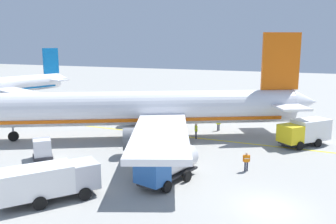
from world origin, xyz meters
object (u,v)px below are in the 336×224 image
object	(u,v)px
crew_marshaller	(218,123)
crew_loader_right	(246,160)
cargo_container_near	(42,149)
crew_loader_left	(196,130)
airliner_foreground	(142,109)
service_truck_catering	(305,131)
service_truck_fuel	(50,180)
service_truck_baggage	(168,165)

from	to	relation	value
crew_marshaller	crew_loader_right	distance (m)	14.32
cargo_container_near	crew_marshaller	world-z (taller)	cargo_container_near
cargo_container_near	crew_loader_left	xyz separation A→B (m)	(12.39, -10.98, 0.11)
airliner_foreground	crew_marshaller	xyz separation A→B (m)	(6.92, -7.05, -2.43)
crew_marshaller	service_truck_catering	bearing A→B (deg)	-105.44
cargo_container_near	crew_marshaller	size ratio (longest dim) A/B	1.51
airliner_foreground	service_truck_fuel	xyz separation A→B (m)	(-17.22, -1.87, -1.93)
cargo_container_near	crew_loader_right	world-z (taller)	cargo_container_near
airliner_foreground	service_truck_baggage	bearing A→B (deg)	-144.25
airliner_foreground	service_truck_fuel	bearing A→B (deg)	-173.79
service_truck_catering	crew_marshaller	xyz separation A→B (m)	(2.79, 10.11, -0.58)
service_truck_fuel	service_truck_catering	xyz separation A→B (m)	(21.35, -15.29, 0.08)
airliner_foreground	service_truck_baggage	size ratio (longest dim) A/B	6.22
service_truck_catering	crew_loader_left	bearing A→B (deg)	99.96
service_truck_catering	cargo_container_near	distance (m)	26.62
service_truck_fuel	service_truck_baggage	world-z (taller)	service_truck_fuel
crew_marshaller	crew_loader_left	distance (m)	4.97
crew_marshaller	crew_loader_right	bearing A→B (deg)	-155.18
crew_marshaller	cargo_container_near	bearing A→B (deg)	144.46
service_truck_fuel	crew_loader_right	bearing A→B (deg)	-45.12
service_truck_fuel	service_truck_catering	size ratio (longest dim) A/B	1.13
airliner_foreground	crew_loader_left	world-z (taller)	airliner_foreground
airliner_foreground	service_truck_catering	xyz separation A→B (m)	(4.13, -17.16, -1.85)
cargo_container_near	crew_loader_left	size ratio (longest dim) A/B	1.41
service_truck_catering	crew_loader_right	size ratio (longest dim) A/B	3.58
service_truck_baggage	crew_marshaller	world-z (taller)	service_truck_baggage
crew_loader_right	cargo_container_near	bearing A→B (deg)	102.91
service_truck_fuel	cargo_container_near	size ratio (longest dim) A/B	2.66
service_truck_baggage	cargo_container_near	distance (m)	13.24
airliner_foreground	crew_loader_right	size ratio (longest dim) A/B	23.59
crew_loader_left	service_truck_baggage	bearing A→B (deg)	-170.45
crew_loader_left	crew_loader_right	distance (m)	10.98
service_truck_fuel	service_truck_baggage	xyz separation A→B (m)	(6.13, -6.11, -0.07)
airliner_foreground	crew_loader_left	xyz separation A→B (m)	(2.13, -5.76, -2.36)
service_truck_fuel	crew_marshaller	size ratio (longest dim) A/B	4.00
crew_loader_left	crew_marshaller	bearing A→B (deg)	-15.12
service_truck_fuel	crew_loader_left	distance (m)	19.74
cargo_container_near	crew_loader_right	size ratio (longest dim) A/B	1.52
airliner_foreground	service_truck_baggage	distance (m)	13.80
crew_loader_left	crew_loader_right	world-z (taller)	crew_loader_left
service_truck_catering	crew_loader_right	distance (m)	11.01
service_truck_catering	crew_marshaller	size ratio (longest dim) A/B	3.53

